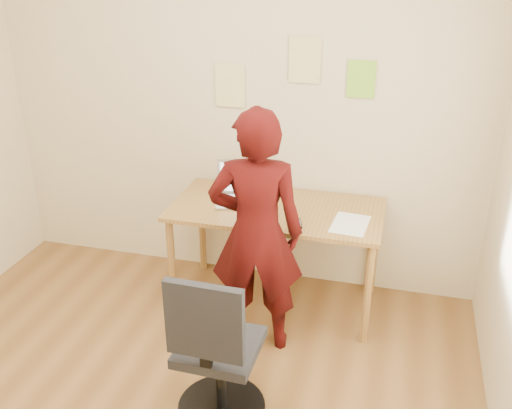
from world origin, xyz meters
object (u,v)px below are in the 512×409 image
(phone, at_px, (296,223))
(laptop, at_px, (242,193))
(office_chair, at_px, (216,359))
(person, at_px, (256,234))
(desk, at_px, (277,219))

(phone, bearing_deg, laptop, 132.63)
(office_chair, bearing_deg, person, 88.65)
(laptop, xyz_separation_m, phone, (0.43, -0.27, -0.05))
(office_chair, bearing_deg, desk, 88.65)
(person, bearing_deg, desk, -102.23)
(office_chair, xyz_separation_m, person, (0.03, 0.69, 0.38))
(desk, height_order, phone, phone)
(phone, bearing_deg, person, -143.19)
(phone, height_order, person, person)
(laptop, distance_m, person, 0.57)
(desk, relative_size, person, 0.90)
(person, bearing_deg, phone, -137.29)
(laptop, distance_m, office_chair, 1.29)
(office_chair, distance_m, person, 0.79)
(laptop, relative_size, office_chair, 0.44)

